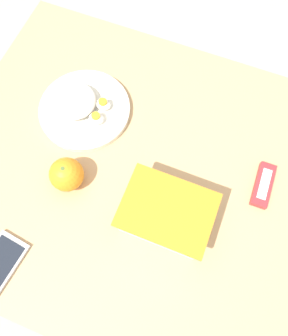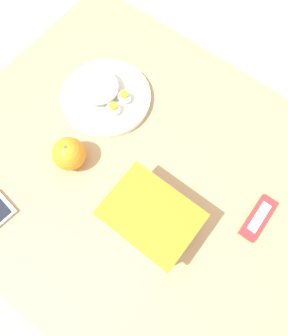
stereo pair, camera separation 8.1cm
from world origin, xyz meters
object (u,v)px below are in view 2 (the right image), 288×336
at_px(candy_bar, 258,218).
at_px(orange_fruit, 69,154).
at_px(food_container, 151,219).
at_px(rice_plate, 104,94).

bearing_deg(candy_bar, orange_fruit, 19.44).
distance_m(food_container, candy_bar, 0.26).
xyz_separation_m(food_container, rice_plate, (0.31, -0.20, -0.02)).
xyz_separation_m(food_container, candy_bar, (-0.20, -0.16, -0.03)).
bearing_deg(food_container, candy_bar, -140.32).
bearing_deg(orange_fruit, food_container, 179.13).
bearing_deg(rice_plate, candy_bar, 176.35).
distance_m(food_container, orange_fruit, 0.26).
distance_m(food_container, rice_plate, 0.37).
xyz_separation_m(orange_fruit, candy_bar, (-0.46, -0.16, -0.03)).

